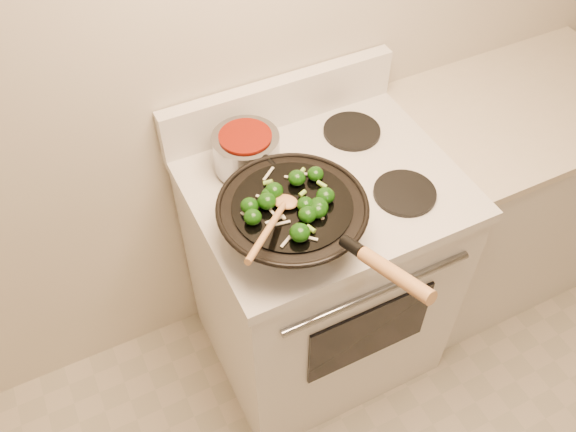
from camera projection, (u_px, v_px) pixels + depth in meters
name	position (u px, v px, depth m)	size (l,w,h in m)	color
stove	(318.00, 271.00, 2.12)	(0.78, 0.67, 1.08)	silver
counter_unit	(498.00, 194.00, 2.39)	(0.87, 0.62, 0.91)	silver
wok	(293.00, 219.00, 1.58)	(0.39, 0.65, 0.24)	black
stirfry	(295.00, 203.00, 1.52)	(0.25, 0.28, 0.04)	#0F3708
wooden_spoon	(275.00, 218.00, 1.47)	(0.23, 0.24, 0.10)	#AE7845
saucepan	(247.00, 151.00, 1.76)	(0.20, 0.31, 0.11)	gray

